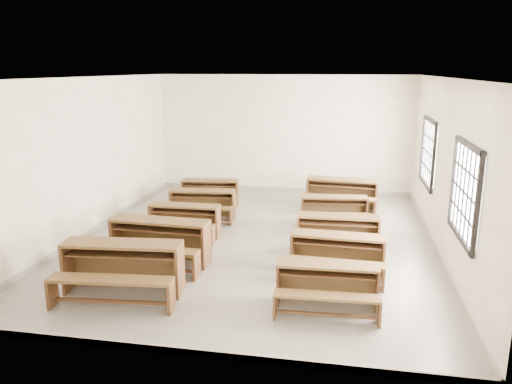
% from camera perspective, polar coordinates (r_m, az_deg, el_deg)
% --- Properties ---
extents(room, '(8.50, 8.50, 3.20)m').
position_cam_1_polar(room, '(9.57, 0.53, 6.63)').
color(room, gray).
rests_on(room, ground).
extents(desk_set_0, '(1.88, 1.09, 0.81)m').
position_cam_1_polar(desk_set_0, '(7.90, -15.07, -8.04)').
color(desk_set_0, brown).
rests_on(desk_set_0, ground).
extents(desk_set_1, '(1.79, 0.98, 0.79)m').
position_cam_1_polar(desk_set_1, '(8.95, -11.02, -5.25)').
color(desk_set_1, brown).
rests_on(desk_set_1, ground).
extents(desk_set_2, '(1.47, 0.78, 0.65)m').
position_cam_1_polar(desk_set_2, '(10.33, -8.24, -2.97)').
color(desk_set_2, brown).
rests_on(desk_set_2, ground).
extents(desk_set_3, '(1.55, 0.90, 0.67)m').
position_cam_1_polar(desk_set_3, '(11.46, -6.18, -1.16)').
color(desk_set_3, brown).
rests_on(desk_set_3, ground).
extents(desk_set_4, '(1.50, 0.89, 0.64)m').
position_cam_1_polar(desk_set_4, '(12.60, -5.29, 0.18)').
color(desk_set_4, brown).
rests_on(desk_set_4, ground).
extents(desk_set_5, '(1.48, 0.80, 0.65)m').
position_cam_1_polar(desk_set_5, '(7.33, 8.14, -10.24)').
color(desk_set_5, brown).
rests_on(desk_set_5, ground).
extents(desk_set_6, '(1.58, 0.87, 0.70)m').
position_cam_1_polar(desk_set_6, '(8.43, 9.26, -6.79)').
color(desk_set_6, brown).
rests_on(desk_set_6, ground).
extents(desk_set_7, '(1.55, 0.83, 0.69)m').
position_cam_1_polar(desk_set_7, '(9.52, 9.34, -4.38)').
color(desk_set_7, brown).
rests_on(desk_set_7, ground).
extents(desk_set_8, '(1.51, 0.89, 0.65)m').
position_cam_1_polar(desk_set_8, '(11.06, 8.90, -1.89)').
color(desk_set_8, brown).
rests_on(desk_set_8, ground).
extents(desk_set_9, '(1.78, 1.05, 0.77)m').
position_cam_1_polar(desk_set_9, '(12.26, 9.76, -0.01)').
color(desk_set_9, brown).
rests_on(desk_set_9, ground).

